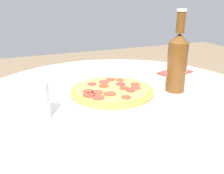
{
  "coord_description": "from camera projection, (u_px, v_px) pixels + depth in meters",
  "views": [
    {
      "loc": [
        0.33,
        0.73,
        1.05
      ],
      "look_at": [
        0.01,
        -0.04,
        0.74
      ],
      "focal_mm": 40.0,
      "sensor_mm": 36.0,
      "label": 1
    }
  ],
  "objects": [
    {
      "name": "pizza",
      "position": [
        112.0,
        90.0,
        0.89
      ],
      "size": [
        0.3,
        0.3,
        0.02
      ],
      "color": "#B77F3D",
      "rests_on": "table"
    },
    {
      "name": "napkin",
      "position": [
        175.0,
        72.0,
        1.11
      ],
      "size": [
        0.17,
        0.13,
        0.01
      ],
      "color": "red",
      "rests_on": "table"
    },
    {
      "name": "table",
      "position": [
        119.0,
        133.0,
        0.91
      ],
      "size": [
        1.06,
        1.06,
        0.72
      ],
      "color": "silver",
      "rests_on": "ground_plane"
    },
    {
      "name": "beer_bottle",
      "position": [
        177.0,
        60.0,
        0.87
      ],
      "size": [
        0.07,
        0.07,
        0.29
      ],
      "color": "#563314",
      "rests_on": "table"
    },
    {
      "name": "drinking_glass",
      "position": [
        37.0,
        100.0,
        0.69
      ],
      "size": [
        0.07,
        0.07,
        0.11
      ],
      "color": "#ADBCC6",
      "rests_on": "table"
    }
  ]
}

